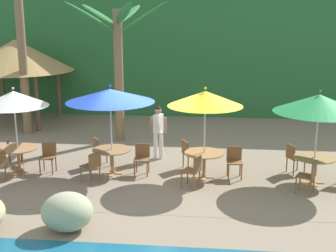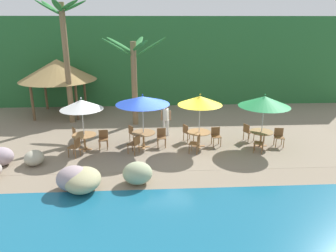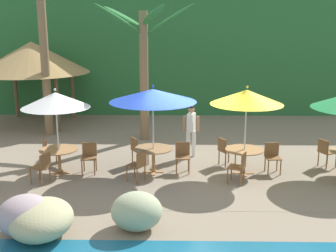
{
  "view_description": "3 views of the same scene",
  "coord_description": "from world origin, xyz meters",
  "px_view_note": "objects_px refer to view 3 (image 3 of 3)",
  "views": [
    {
      "loc": [
        1.8,
        -12.05,
        4.43
      ],
      "look_at": [
        0.53,
        0.39,
        1.37
      ],
      "focal_mm": 48.34,
      "sensor_mm": 36.0,
      "label": 1
    },
    {
      "loc": [
        -0.71,
        -14.11,
        5.74
      ],
      "look_at": [
        0.11,
        0.01,
        1.04
      ],
      "focal_mm": 34.17,
      "sensor_mm": 36.0,
      "label": 2
    },
    {
      "loc": [
        -0.38,
        -11.93,
        4.36
      ],
      "look_at": [
        -0.62,
        0.06,
        1.39
      ],
      "focal_mm": 46.23,
      "sensor_mm": 36.0,
      "label": 3
    }
  ],
  "objects_px": {
    "chair_blue_inland": "(137,149)",
    "dining_table_yellow": "(244,153)",
    "dining_table_blue": "(153,152)",
    "waiter_in_white": "(191,127)",
    "dining_table_white": "(59,153)",
    "chair_white_seaward": "(89,155)",
    "chair_green_inland": "(326,151)",
    "chair_yellow_left": "(239,166)",
    "chair_yellow_seaward": "(272,155)",
    "chair_yellow_inland": "(225,149)",
    "umbrella_blue": "(153,95)",
    "palm_tree_second": "(143,49)",
    "palapa_hut": "(32,57)",
    "palm_tree_nearest": "(42,15)",
    "chair_blue_seaward": "(183,155)",
    "chair_white_left": "(42,166)",
    "chair_blue_left": "(138,164)",
    "umbrella_yellow": "(247,97)",
    "umbrella_white": "(56,100)",
    "chair_white_inland": "(49,150)"
  },
  "relations": [
    {
      "from": "dining_table_blue",
      "to": "waiter_in_white",
      "type": "relative_size",
      "value": 0.65
    },
    {
      "from": "dining_table_blue",
      "to": "chair_yellow_seaward",
      "type": "xyz_separation_m",
      "value": [
        3.46,
        0.09,
        -0.1
      ]
    },
    {
      "from": "umbrella_yellow",
      "to": "palm_tree_second",
      "type": "height_order",
      "value": "palm_tree_second"
    },
    {
      "from": "chair_green_inland",
      "to": "dining_table_blue",
      "type": "bearing_deg",
      "value": -173.73
    },
    {
      "from": "chair_blue_seaward",
      "to": "umbrella_yellow",
      "type": "xyz_separation_m",
      "value": [
        1.77,
        -0.15,
        1.74
      ]
    },
    {
      "from": "chair_white_left",
      "to": "waiter_in_white",
      "type": "distance_m",
      "value": 4.83
    },
    {
      "from": "dining_table_blue",
      "to": "chair_blue_left",
      "type": "xyz_separation_m",
      "value": [
        -0.37,
        -0.77,
        -0.1
      ]
    },
    {
      "from": "chair_blue_seaward",
      "to": "dining_table_yellow",
      "type": "distance_m",
      "value": 1.78
    },
    {
      "from": "chair_green_inland",
      "to": "chair_yellow_left",
      "type": "bearing_deg",
      "value": -152.71
    },
    {
      "from": "chair_blue_inland",
      "to": "chair_blue_seaward",
      "type": "bearing_deg",
      "value": -22.59
    },
    {
      "from": "chair_white_inland",
      "to": "umbrella_blue",
      "type": "relative_size",
      "value": 0.34
    },
    {
      "from": "chair_white_seaward",
      "to": "chair_blue_left",
      "type": "xyz_separation_m",
      "value": [
        1.5,
        -0.75,
        0.0
      ]
    },
    {
      "from": "dining_table_white",
      "to": "umbrella_yellow",
      "type": "height_order",
      "value": "umbrella_yellow"
    },
    {
      "from": "dining_table_blue",
      "to": "chair_green_inland",
      "type": "distance_m",
      "value": 5.19
    },
    {
      "from": "palapa_hut",
      "to": "chair_yellow_inland",
      "type": "bearing_deg",
      "value": -35.43
    },
    {
      "from": "chair_white_left",
      "to": "palapa_hut",
      "type": "relative_size",
      "value": 0.18
    },
    {
      "from": "chair_yellow_seaward",
      "to": "palm_tree_nearest",
      "type": "xyz_separation_m",
      "value": [
        -7.71,
        4.11,
        4.01
      ]
    },
    {
      "from": "umbrella_blue",
      "to": "chair_blue_inland",
      "type": "height_order",
      "value": "umbrella_blue"
    },
    {
      "from": "umbrella_white",
      "to": "chair_white_left",
      "type": "height_order",
      "value": "umbrella_white"
    },
    {
      "from": "dining_table_white",
      "to": "palm_tree_nearest",
      "type": "xyz_separation_m",
      "value": [
        -1.53,
        4.35,
        3.91
      ]
    },
    {
      "from": "chair_white_left",
      "to": "umbrella_yellow",
      "type": "relative_size",
      "value": 0.34
    },
    {
      "from": "umbrella_blue",
      "to": "chair_blue_seaward",
      "type": "xyz_separation_m",
      "value": [
        0.85,
        0.1,
        -1.77
      ]
    },
    {
      "from": "chair_white_left",
      "to": "chair_green_inland",
      "type": "distance_m",
      "value": 8.25
    },
    {
      "from": "chair_green_inland",
      "to": "chair_yellow_seaward",
      "type": "bearing_deg",
      "value": -164.32
    },
    {
      "from": "dining_table_blue",
      "to": "chair_yellow_seaward",
      "type": "distance_m",
      "value": 3.46
    },
    {
      "from": "chair_yellow_seaward",
      "to": "palapa_hut",
      "type": "xyz_separation_m",
      "value": [
        -8.79,
        5.88,
        2.31
      ]
    },
    {
      "from": "chair_white_inland",
      "to": "waiter_in_white",
      "type": "distance_m",
      "value": 4.5
    },
    {
      "from": "palm_tree_nearest",
      "to": "waiter_in_white",
      "type": "height_order",
      "value": "palm_tree_nearest"
    },
    {
      "from": "dining_table_white",
      "to": "palm_tree_nearest",
      "type": "bearing_deg",
      "value": 109.44
    },
    {
      "from": "dining_table_white",
      "to": "chair_white_seaward",
      "type": "xyz_separation_m",
      "value": [
        0.84,
        0.13,
        -0.1
      ]
    },
    {
      "from": "chair_white_left",
      "to": "chair_green_inland",
      "type": "height_order",
      "value": "same"
    },
    {
      "from": "dining_table_blue",
      "to": "chair_yellow_inland",
      "type": "xyz_separation_m",
      "value": [
        2.14,
        0.66,
        -0.1
      ]
    },
    {
      "from": "chair_green_inland",
      "to": "chair_yellow_inland",
      "type": "bearing_deg",
      "value": 178.26
    },
    {
      "from": "chair_blue_left",
      "to": "chair_yellow_seaward",
      "type": "height_order",
      "value": "same"
    },
    {
      "from": "dining_table_yellow",
      "to": "chair_yellow_seaward",
      "type": "bearing_deg",
      "value": 9.67
    },
    {
      "from": "chair_white_left",
      "to": "chair_yellow_seaward",
      "type": "distance_m",
      "value": 6.5
    },
    {
      "from": "chair_green_inland",
      "to": "chair_white_seaward",
      "type": "bearing_deg",
      "value": -175.26
    },
    {
      "from": "dining_table_blue",
      "to": "palm_tree_nearest",
      "type": "distance_m",
      "value": 7.14
    },
    {
      "from": "chair_white_seaward",
      "to": "chair_yellow_inland",
      "type": "bearing_deg",
      "value": 9.54
    },
    {
      "from": "chair_white_inland",
      "to": "chair_blue_seaward",
      "type": "height_order",
      "value": "same"
    },
    {
      "from": "umbrella_blue",
      "to": "chair_blue_inland",
      "type": "distance_m",
      "value": 1.96
    },
    {
      "from": "chair_yellow_seaward",
      "to": "chair_yellow_inland",
      "type": "relative_size",
      "value": 1.0
    },
    {
      "from": "chair_white_seaward",
      "to": "waiter_in_white",
      "type": "distance_m",
      "value": 3.42
    },
    {
      "from": "palm_tree_second",
      "to": "palapa_hut",
      "type": "bearing_deg",
      "value": 153.87
    },
    {
      "from": "chair_blue_inland",
      "to": "waiter_in_white",
      "type": "xyz_separation_m",
      "value": [
        1.67,
        0.88,
        0.47
      ]
    },
    {
      "from": "chair_blue_inland",
      "to": "dining_table_yellow",
      "type": "height_order",
      "value": "chair_blue_inland"
    },
    {
      "from": "umbrella_blue",
      "to": "chair_blue_seaward",
      "type": "distance_m",
      "value": 1.96
    },
    {
      "from": "umbrella_blue",
      "to": "palapa_hut",
      "type": "bearing_deg",
      "value": 131.73
    },
    {
      "from": "chair_white_seaward",
      "to": "dining_table_yellow",
      "type": "bearing_deg",
      "value": -0.46
    },
    {
      "from": "umbrella_blue",
      "to": "palm_tree_second",
      "type": "xyz_separation_m",
      "value": [
        -0.52,
        3.62,
        1.04
      ]
    }
  ]
}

